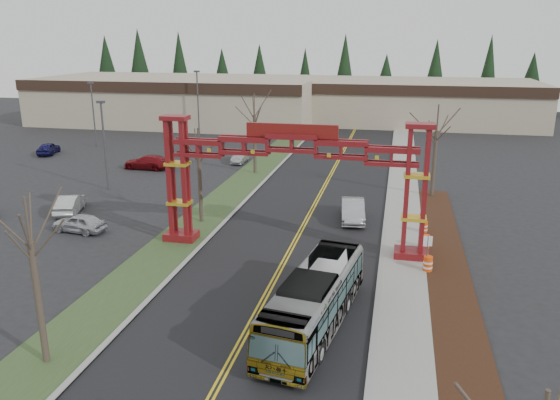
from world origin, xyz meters
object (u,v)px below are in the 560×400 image
(bare_tree_median_far, at_px, (254,116))
(street_sign, at_px, (427,246))
(parked_car_near_b, at_px, (70,204))
(parked_car_mid_b, at_px, (48,148))
(transit_bus, at_px, (315,300))
(barrel_south, at_px, (428,264))
(parked_car_mid_a, at_px, (147,162))
(bare_tree_right_far, at_px, (437,131))
(light_pole_near, at_px, (104,139))
(gateway_arch, at_px, (292,164))
(light_pole_far, at_px, (198,98))
(bare_tree_median_mid, at_px, (199,155))
(retail_building_east, at_px, (420,102))
(barrel_mid, at_px, (425,242))
(bare_tree_median_near, at_px, (31,243))
(parked_car_far_a, at_px, (240,157))
(retail_building_west, at_px, (180,100))
(light_pole_mid, at_px, (93,110))
(barrel_north, at_px, (424,227))
(parked_car_near_a, at_px, (79,223))
(silver_sedan, at_px, (353,210))

(bare_tree_median_far, height_order, street_sign, bare_tree_median_far)
(parked_car_near_b, height_order, parked_car_mid_b, parked_car_near_b)
(transit_bus, distance_m, parked_car_near_b, 26.69)
(barrel_south, bearing_deg, transit_bus, -125.54)
(parked_car_mid_a, relative_size, barrel_south, 4.99)
(bare_tree_right_far, bearing_deg, light_pole_near, -172.47)
(gateway_arch, height_order, parked_car_near_b, gateway_arch)
(light_pole_near, relative_size, barrel_south, 7.87)
(bare_tree_right_far, height_order, light_pole_far, light_pole_far)
(parked_car_mid_a, height_order, bare_tree_median_mid, bare_tree_median_mid)
(retail_building_east, bearing_deg, bare_tree_median_far, -113.49)
(barrel_mid, bearing_deg, bare_tree_median_near, -134.05)
(gateway_arch, relative_size, parked_car_near_b, 3.91)
(bare_tree_median_near, bearing_deg, barrel_mid, 45.95)
(parked_car_mid_a, bearing_deg, parked_car_far_a, 122.56)
(retail_building_west, distance_m, parked_car_near_b, 51.13)
(light_pole_near, distance_m, light_pole_far, 30.39)
(parked_car_mid_b, relative_size, bare_tree_median_far, 0.52)
(parked_car_far_a, height_order, light_pole_mid, light_pole_mid)
(parked_car_near_b, xyz_separation_m, light_pole_near, (-0.64, 7.31, 4.08))
(light_pole_near, bearing_deg, parked_car_mid_b, 139.41)
(light_pole_mid, bearing_deg, bare_tree_median_far, -22.10)
(retail_building_west, height_order, barrel_north, retail_building_west)
(retail_building_east, xyz_separation_m, light_pole_far, (-32.16, -20.30, 1.91))
(parked_car_mid_a, bearing_deg, retail_building_east, 147.00)
(parked_car_far_a, xyz_separation_m, street_sign, (19.86, -27.20, 1.07))
(parked_car_near_a, height_order, parked_car_near_b, parked_car_near_b)
(parked_car_far_a, xyz_separation_m, bare_tree_right_far, (21.00, -9.88, 5.37))
(bare_tree_right_far, relative_size, light_pole_far, 0.89)
(light_pole_far, bearing_deg, retail_building_east, 32.27)
(bare_tree_median_near, height_order, bare_tree_median_mid, bare_tree_median_near)
(retail_building_east, xyz_separation_m, barrel_north, (-1.02, -56.88, -3.03))
(transit_bus, distance_m, bare_tree_right_far, 26.75)
(gateway_arch, height_order, barrel_mid, gateway_arch)
(retail_building_east, height_order, silver_sedan, retail_building_east)
(transit_bus, distance_m, bare_tree_median_mid, 18.54)
(gateway_arch, height_order, barrel_south, gateway_arch)
(silver_sedan, xyz_separation_m, parked_car_mid_a, (-23.65, 12.93, -0.06))
(retail_building_east, xyz_separation_m, parked_car_near_b, (-29.41, -57.93, -2.75))
(gateway_arch, height_order, light_pole_near, gateway_arch)
(parked_car_near_b, relative_size, barrel_south, 4.36)
(parked_car_far_a, bearing_deg, bare_tree_median_mid, -82.85)
(parked_car_far_a, height_order, bare_tree_median_far, bare_tree_median_far)
(bare_tree_right_far, height_order, light_pole_mid, light_pole_mid)
(gateway_arch, relative_size, street_sign, 7.70)
(parked_car_far_a, height_order, bare_tree_median_near, bare_tree_median_near)
(barrel_south, xyz_separation_m, barrel_north, (0.01, 7.14, -0.05))
(bare_tree_median_near, height_order, barrel_mid, bare_tree_median_near)
(retail_building_east, relative_size, bare_tree_right_far, 4.55)
(light_pole_mid, bearing_deg, light_pole_far, 47.34)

